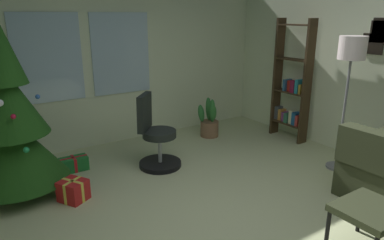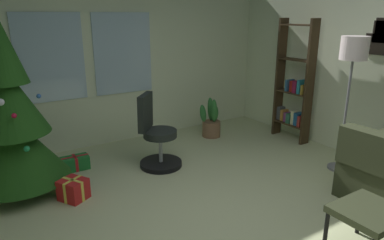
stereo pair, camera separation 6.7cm
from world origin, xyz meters
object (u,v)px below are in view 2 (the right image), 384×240
at_px(office_chair, 156,139).
at_px(bookshelf, 294,89).
at_px(footstool, 369,215).
at_px(potted_plant, 211,122).
at_px(gift_box_green, 75,163).
at_px(gift_box_red, 73,189).
at_px(holiday_tree, 12,123).
at_px(floor_lamp, 353,60).

xyz_separation_m(office_chair, bookshelf, (2.33, -0.20, 0.44)).
xyz_separation_m(footstool, office_chair, (-0.66, 2.55, -0.00)).
height_order(office_chair, potted_plant, office_chair).
bearing_deg(potted_plant, gift_box_green, -177.14).
relative_size(office_chair, bookshelf, 0.52).
xyz_separation_m(gift_box_red, office_chair, (1.17, 0.31, 0.27)).
xyz_separation_m(gift_box_red, gift_box_green, (0.21, 0.76, -0.02)).
bearing_deg(gift_box_green, gift_box_red, -105.48).
bearing_deg(footstool, holiday_tree, 129.96).
bearing_deg(holiday_tree, potted_plant, 7.43).
bearing_deg(holiday_tree, gift_box_green, 21.79).
xyz_separation_m(footstool, potted_plant, (0.63, 3.12, -0.14)).
xyz_separation_m(gift_box_red, bookshelf, (3.50, 0.11, 0.71)).
bearing_deg(floor_lamp, footstool, -138.11).
distance_m(footstool, gift_box_red, 2.91).
bearing_deg(potted_plant, holiday_tree, -172.57).
relative_size(bookshelf, floor_lamp, 1.11).
relative_size(footstool, bookshelf, 0.28).
bearing_deg(gift_box_red, holiday_tree, 132.84).
height_order(footstool, holiday_tree, holiday_tree).
height_order(gift_box_green, potted_plant, potted_plant).
relative_size(holiday_tree, potted_plant, 3.62).
bearing_deg(office_chair, gift_box_red, -165.41).
distance_m(footstool, floor_lamp, 2.05).
bearing_deg(gift_box_green, potted_plant, 2.86).
height_order(footstool, bookshelf, bookshelf).
xyz_separation_m(footstool, bookshelf, (1.67, 2.35, 0.44)).
bearing_deg(footstool, gift_box_green, 118.37).
relative_size(footstool, gift_box_red, 1.51).
relative_size(office_chair, potted_plant, 1.44).
relative_size(footstool, gift_box_green, 1.53).
height_order(footstool, gift_box_red, footstool).
relative_size(gift_box_red, bookshelf, 0.19).
height_order(floor_lamp, potted_plant, floor_lamp).
relative_size(gift_box_green, bookshelf, 0.18).
relative_size(footstool, floor_lamp, 0.31).
height_order(gift_box_red, bookshelf, bookshelf).
distance_m(gift_box_red, potted_plant, 2.61).
distance_m(office_chair, potted_plant, 1.42).
bearing_deg(potted_plant, gift_box_red, -160.41).
distance_m(footstool, potted_plant, 3.18).
distance_m(footstool, bookshelf, 2.91).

